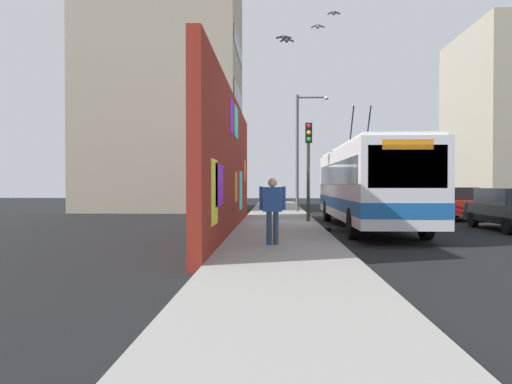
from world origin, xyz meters
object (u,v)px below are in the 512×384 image
pedestrian_near_wall (272,205)px  parked_car_black (511,208)px  traffic_light (308,155)px  street_lamp (301,144)px  parked_car_red (451,202)px  city_bus (367,183)px  parked_car_white (416,199)px

pedestrian_near_wall → parked_car_black: bearing=-57.4°
traffic_light → street_lamp: 8.06m
parked_car_black → parked_car_red: same height
city_bus → parked_car_red: bearing=-44.0°
city_bus → parked_car_black: bearing=-96.5°
parked_car_black → parked_car_red: 5.98m
parked_car_black → pedestrian_near_wall: 10.51m
parked_car_black → parked_car_red: size_ratio=0.95×
street_lamp → parked_car_white: bearing=-76.6°
parked_car_red → pedestrian_near_wall: 14.62m
pedestrian_near_wall → traffic_light: 8.25m
city_bus → pedestrian_near_wall: 7.26m
parked_car_white → parked_car_red: bearing=180.0°
pedestrian_near_wall → parked_car_white: bearing=-26.7°
parked_car_black → traffic_light: size_ratio=1.05×
parked_car_red → pedestrian_near_wall: pedestrian_near_wall is taller
parked_car_black → pedestrian_near_wall: pedestrian_near_wall is taller
city_bus → street_lamp: size_ratio=1.66×
parked_car_white → pedestrian_near_wall: size_ratio=2.58×
parked_car_black → parked_car_white: (11.96, -0.00, 0.00)m
parked_car_red → city_bus: bearing=136.0°
parked_car_red → street_lamp: 9.01m
pedestrian_near_wall → parked_car_red: bearing=-37.2°
parked_car_white → parked_car_black: bearing=180.0°
parked_car_white → traffic_light: traffic_light is taller
parked_car_red → traffic_light: size_ratio=1.10×
parked_car_red → parked_car_white: same height
parked_car_white → traffic_light: size_ratio=1.07×
parked_car_black → city_bus: bearing=83.5°
parked_car_black → parked_car_red: bearing=-0.0°
parked_car_red → traffic_light: bearing=116.9°
traffic_light → parked_car_red: bearing=-63.1°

